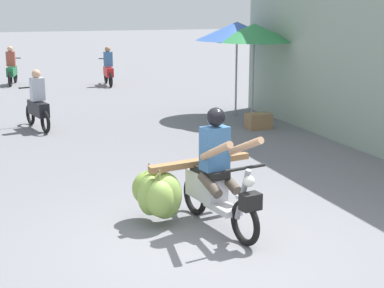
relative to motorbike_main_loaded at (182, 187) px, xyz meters
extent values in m
plane|color=slate|center=(0.11, -0.76, -0.53)|extent=(120.00, 120.00, 0.00)
torus|color=black|center=(0.50, -0.87, -0.25)|extent=(0.18, 0.57, 0.56)
torus|color=black|center=(0.29, 0.31, -0.25)|extent=(0.18, 0.57, 0.56)
cube|color=silver|center=(0.41, -0.38, -0.21)|extent=(0.33, 0.59, 0.08)
cube|color=silver|center=(0.34, 0.02, -0.03)|extent=(0.39, 0.68, 0.36)
cube|color=black|center=(0.36, -0.06, 0.19)|extent=(0.36, 0.64, 0.10)
cylinder|color=gray|center=(0.49, -0.81, 0.09)|extent=(0.12, 0.29, 0.69)
cylinder|color=black|center=(0.50, -0.85, 0.43)|extent=(0.56, 0.14, 0.04)
sphere|color=silver|center=(0.51, -0.93, 0.29)|extent=(0.14, 0.14, 0.14)
cube|color=black|center=(0.52, -0.97, 0.05)|extent=(0.26, 0.20, 0.20)
cube|color=silver|center=(0.50, -0.87, 0.05)|extent=(0.15, 0.29, 0.04)
cube|color=olive|center=(0.32, 0.17, 0.25)|extent=(1.49, 0.36, 0.08)
cube|color=olive|center=(0.29, 0.34, 0.22)|extent=(1.34, 0.31, 0.06)
ellipsoid|color=#8CB04F|center=(-0.31, -0.03, -0.12)|extent=(0.37, 0.33, 0.49)
cylinder|color=#998459|center=(-0.31, -0.03, 0.18)|extent=(0.02, 0.02, 0.17)
ellipsoid|color=#8EB251|center=(-0.21, 0.09, -0.13)|extent=(0.47, 0.42, 0.63)
cylinder|color=#998459|center=(-0.21, 0.09, 0.21)|extent=(0.02, 0.02, 0.11)
ellipsoid|color=#7EA241|center=(-0.35, 0.33, -0.08)|extent=(0.46, 0.42, 0.48)
cylinder|color=#998459|center=(-0.35, 0.33, 0.20)|extent=(0.02, 0.02, 0.14)
ellipsoid|color=#88AC4B|center=(-0.39, 0.14, -0.12)|extent=(0.42, 0.40, 0.54)
cylinder|color=#998459|center=(-0.39, 0.14, 0.19)|extent=(0.02, 0.02, 0.15)
cube|color=#386699|center=(0.38, -0.18, 0.52)|extent=(0.37, 0.28, 0.56)
sphere|color=black|center=(0.38, -0.20, 0.93)|extent=(0.24, 0.24, 0.24)
cylinder|color=tan|center=(0.63, -0.48, 0.59)|extent=(0.26, 0.72, 0.39)
cylinder|color=tan|center=(0.25, -0.55, 0.59)|extent=(0.16, 0.72, 0.39)
cylinder|color=#4C4238|center=(0.54, -0.27, 0.09)|extent=(0.20, 0.46, 0.27)
cylinder|color=#4C4238|center=(0.26, -0.32, 0.09)|extent=(0.20, 0.46, 0.27)
torus|color=black|center=(-1.35, 7.39, -0.27)|extent=(0.19, 0.52, 0.52)
torus|color=black|center=(-1.11, 6.32, -0.27)|extent=(0.19, 0.52, 0.52)
cube|color=black|center=(-1.21, 6.76, -0.03)|extent=(0.43, 0.93, 0.32)
cylinder|color=black|center=(-1.34, 7.34, 0.39)|extent=(0.50, 0.15, 0.04)
cube|color=#B2B7C6|center=(-1.21, 6.74, 0.42)|extent=(0.34, 0.26, 0.52)
sphere|color=tan|center=(-1.21, 6.76, 0.77)|extent=(0.20, 0.20, 0.20)
torus|color=black|center=(1.89, 14.30, -0.27)|extent=(0.11, 0.52, 0.52)
torus|color=black|center=(1.83, 13.20, -0.27)|extent=(0.11, 0.52, 0.52)
cube|color=red|center=(1.86, 13.65, -0.03)|extent=(0.28, 0.91, 0.32)
cylinder|color=black|center=(1.89, 14.25, 0.39)|extent=(0.50, 0.06, 0.04)
cube|color=#386699|center=(1.85, 13.63, 0.42)|extent=(0.31, 0.21, 0.52)
sphere|color=#9E7051|center=(1.86, 13.65, 0.77)|extent=(0.20, 0.20, 0.20)
torus|color=black|center=(-1.26, 15.61, -0.27)|extent=(0.19, 0.53, 0.52)
torus|color=black|center=(-1.50, 14.53, -0.27)|extent=(0.19, 0.53, 0.52)
cube|color=#196638|center=(-1.40, 14.97, -0.03)|extent=(0.43, 0.93, 0.32)
cylinder|color=black|center=(-1.28, 15.56, 0.39)|extent=(0.50, 0.14, 0.04)
cube|color=#994738|center=(-1.41, 14.95, 0.42)|extent=(0.34, 0.26, 0.52)
sphere|color=tan|center=(-1.40, 14.97, 0.77)|extent=(0.20, 0.20, 0.20)
cylinder|color=#99999E|center=(3.80, 6.80, 0.50)|extent=(0.05, 0.05, 2.05)
cone|color=#3860B2|center=(3.80, 6.80, 1.66)|extent=(2.12, 2.12, 0.46)
cylinder|color=#99999E|center=(4.02, 6.27, 0.50)|extent=(0.05, 0.05, 2.04)
cone|color=#2D8447|center=(4.02, 6.27, 1.64)|extent=(2.00, 2.00, 0.44)
cube|color=olive|center=(3.64, 5.14, -0.35)|extent=(0.56, 0.40, 0.36)
camera|label=1|loc=(-2.28, -6.72, 2.29)|focal=53.61mm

